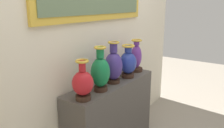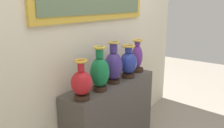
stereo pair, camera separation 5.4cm
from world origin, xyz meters
name	(u,v)px [view 1 (the left image)]	position (x,y,z in m)	size (l,w,h in m)	color
display_shelf	(112,118)	(0.00, 0.00, 0.41)	(1.19, 0.32, 0.81)	#4C4742
back_wall	(94,9)	(0.00, 0.22, 1.53)	(3.45, 0.14, 3.04)	beige
vase_crimson	(83,83)	(-0.49, -0.05, 0.96)	(0.18, 0.18, 0.34)	#382319
vase_emerald	(100,72)	(-0.25, -0.05, 0.99)	(0.17, 0.17, 0.41)	#382319
vase_indigo	(114,65)	(-0.01, -0.02, 0.99)	(0.18, 0.18, 0.42)	#382319
vase_cobalt	(128,63)	(0.23, -0.05, 0.97)	(0.19, 0.19, 0.36)	#382319
vase_violet	(136,57)	(0.48, -0.01, 0.98)	(0.15, 0.15, 0.38)	#382319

